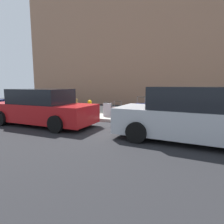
# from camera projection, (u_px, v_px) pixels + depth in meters

# --- Properties ---
(ground_plane) EXTENTS (40.00, 40.00, 0.00)m
(ground_plane) POSITION_uv_depth(u_px,v_px,m) (108.00, 122.00, 8.91)
(ground_plane) COLOR black
(sidewalk_curb) EXTENTS (18.00, 5.00, 0.14)m
(sidewalk_curb) POSITION_uv_depth(u_px,v_px,m) (126.00, 113.00, 11.16)
(sidewalk_curb) COLOR #ADA89E
(sidewalk_curb) RESTS_ON ground_plane
(building_facade_sidewalk_side) EXTENTS (24.00, 3.00, 12.39)m
(building_facade_sidewalk_side) POSITION_uv_depth(u_px,v_px,m) (151.00, 31.00, 15.95)
(building_facade_sidewalk_side) COLOR #936B51
(building_facade_sidewalk_side) RESTS_ON ground_plane
(suitcase_olive_0) EXTENTS (0.37, 0.23, 0.70)m
(suitcase_olive_0) POSITION_uv_depth(u_px,v_px,m) (178.00, 115.00, 8.21)
(suitcase_olive_0) COLOR #59601E
(suitcase_olive_0) RESTS_ON sidewalk_curb
(suitcase_black_1) EXTENTS (0.47, 0.22, 1.02)m
(suitcase_black_1) POSITION_uv_depth(u_px,v_px,m) (166.00, 113.00, 8.42)
(suitcase_black_1) COLOR black
(suitcase_black_1) RESTS_ON sidewalk_curb
(suitcase_red_2) EXTENTS (0.43, 0.21, 0.59)m
(suitcase_red_2) POSITION_uv_depth(u_px,v_px,m) (152.00, 114.00, 8.60)
(suitcase_red_2) COLOR red
(suitcase_red_2) RESTS_ON sidewalk_curb
(suitcase_navy_3) EXTENTS (0.45, 0.24, 1.07)m
(suitcase_navy_3) POSITION_uv_depth(u_px,v_px,m) (141.00, 111.00, 8.88)
(suitcase_navy_3) COLOR navy
(suitcase_navy_3) RESTS_ON sidewalk_curb
(suitcase_teal_4) EXTENTS (0.50, 0.22, 0.67)m
(suitcase_teal_4) POSITION_uv_depth(u_px,v_px,m) (129.00, 112.00, 9.14)
(suitcase_teal_4) COLOR #0F606B
(suitcase_teal_4) RESTS_ON sidewalk_curb
(suitcase_maroon_5) EXTENTS (0.43, 0.22, 0.81)m
(suitcase_maroon_5) POSITION_uv_depth(u_px,v_px,m) (118.00, 112.00, 9.35)
(suitcase_maroon_5) COLOR maroon
(suitcase_maroon_5) RESTS_ON sidewalk_curb
(suitcase_silver_6) EXTENTS (0.43, 0.20, 0.73)m
(suitcase_silver_6) POSITION_uv_depth(u_px,v_px,m) (108.00, 110.00, 9.58)
(suitcase_silver_6) COLOR #9EA0A8
(suitcase_silver_6) RESTS_ON sidewalk_curb
(fire_hydrant) EXTENTS (0.39, 0.21, 0.82)m
(fire_hydrant) POSITION_uv_depth(u_px,v_px,m) (90.00, 107.00, 9.92)
(fire_hydrant) COLOR #D89E0C
(fire_hydrant) RESTS_ON sidewalk_curb
(bollard_post) EXTENTS (0.14, 0.14, 0.87)m
(bollard_post) POSITION_uv_depth(u_px,v_px,m) (76.00, 107.00, 10.07)
(bollard_post) COLOR brown
(bollard_post) RESTS_ON sidewalk_curb
(parking_meter) EXTENTS (0.12, 0.09, 1.27)m
(parking_meter) POSITION_uv_depth(u_px,v_px,m) (201.00, 103.00, 7.97)
(parking_meter) COLOR slate
(parking_meter) RESTS_ON sidewalk_curb
(parked_car_silver_0) EXTENTS (4.67, 2.20, 1.68)m
(parked_car_silver_0) POSITION_uv_depth(u_px,v_px,m) (191.00, 116.00, 5.80)
(parked_car_silver_0) COLOR #B2B5BA
(parked_car_silver_0) RESTS_ON ground_plane
(parked_car_red_1) EXTENTS (4.79, 1.95, 1.56)m
(parked_car_red_1) POSITION_uv_depth(u_px,v_px,m) (42.00, 108.00, 8.20)
(parked_car_red_1) COLOR #AD1619
(parked_car_red_1) RESTS_ON ground_plane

